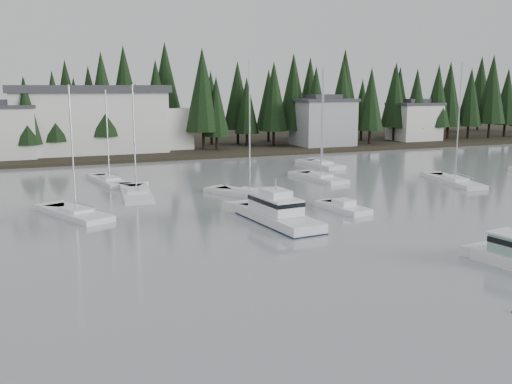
% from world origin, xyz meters
% --- Properties ---
extents(far_shore_land, '(240.00, 54.00, 1.00)m').
position_xyz_m(far_shore_land, '(0.00, 97.00, 0.00)').
color(far_shore_land, black).
rests_on(far_shore_land, ground).
extents(conifer_treeline, '(200.00, 22.00, 20.00)m').
position_xyz_m(conifer_treeline, '(0.00, 86.00, 0.00)').
color(conifer_treeline, black).
rests_on(conifer_treeline, ground).
extents(house_west, '(9.54, 7.42, 8.75)m').
position_xyz_m(house_west, '(-18.00, 79.00, 4.65)').
color(house_west, silver).
rests_on(house_west, ground).
extents(house_east_a, '(10.60, 8.48, 9.25)m').
position_xyz_m(house_east_a, '(36.00, 78.00, 4.90)').
color(house_east_a, '#999EA0').
rests_on(house_east_a, ground).
extents(house_east_b, '(9.54, 7.42, 8.25)m').
position_xyz_m(house_east_b, '(58.00, 80.00, 4.40)').
color(house_east_b, silver).
rests_on(house_east_b, ground).
extents(harbor_inn, '(29.50, 11.50, 10.90)m').
position_xyz_m(harbor_inn, '(-2.96, 82.34, 5.78)').
color(harbor_inn, silver).
rests_on(harbor_inn, ground).
extents(cabin_cruiser_center, '(4.06, 10.28, 4.31)m').
position_xyz_m(cabin_cruiser_center, '(3.98, 27.42, 0.65)').
color(cabin_cruiser_center, white).
rests_on(cabin_cruiser_center, ground).
extents(sailboat_1, '(3.55, 8.37, 13.93)m').
position_xyz_m(sailboat_1, '(18.01, 45.70, 0.09)').
color(sailboat_1, white).
rests_on(sailboat_1, ground).
extents(sailboat_4, '(3.87, 8.93, 11.38)m').
position_xyz_m(sailboat_4, '(-6.13, 53.10, 0.06)').
color(sailboat_4, white).
rests_on(sailboat_4, ground).
extents(sailboat_5, '(3.95, 9.90, 11.96)m').
position_xyz_m(sailboat_5, '(-4.71, 43.72, 0.06)').
color(sailboat_5, white).
rests_on(sailboat_5, ground).
extents(sailboat_6, '(3.15, 8.22, 14.20)m').
position_xyz_m(sailboat_6, '(23.99, 56.20, 0.09)').
color(sailboat_6, white).
rests_on(sailboat_6, ground).
extents(sailboat_8, '(4.65, 10.28, 14.49)m').
position_xyz_m(sailboat_8, '(31.45, 37.57, 0.08)').
color(sailboat_8, white).
rests_on(sailboat_8, ground).
extents(sailboat_9, '(5.89, 8.85, 11.90)m').
position_xyz_m(sailboat_9, '(-11.37, 36.31, 0.06)').
color(sailboat_9, white).
rests_on(sailboat_9, ground).
extents(sailboat_10, '(6.39, 8.84, 14.44)m').
position_xyz_m(sailboat_10, '(6.13, 39.14, 0.09)').
color(sailboat_10, white).
rests_on(sailboat_10, ground).
extents(runabout_1, '(3.05, 5.76, 1.42)m').
position_xyz_m(runabout_1, '(11.61, 29.51, 0.13)').
color(runabout_1, white).
rests_on(runabout_1, ground).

